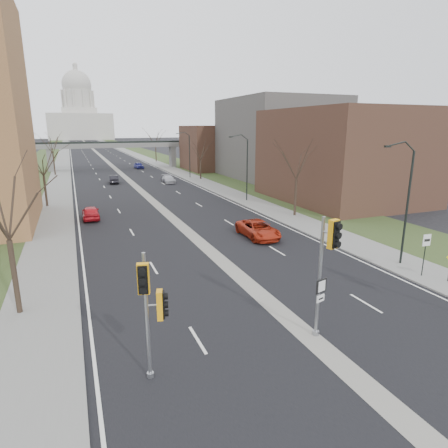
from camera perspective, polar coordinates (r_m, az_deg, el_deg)
ground at (r=18.84m, az=13.29°, el=-16.82°), size 700.00×700.00×0.00m
road_surface at (r=163.49m, az=-18.94°, el=10.39°), size 20.00×600.00×0.01m
median_strip at (r=163.49m, az=-18.94°, el=10.38°), size 1.20×600.00×0.02m
sidewalk_right at (r=164.64m, az=-14.71°, el=10.73°), size 4.00×600.00×0.12m
sidewalk_left at (r=163.21m, az=-23.20°, el=10.02°), size 4.00×600.00×0.12m
grass_verge_right at (r=165.53m, az=-12.62°, el=10.87°), size 8.00×600.00×0.10m
grass_verge_left at (r=163.41m, az=-25.33°, el=9.80°), size 8.00×600.00×0.10m
commercial_block_near at (r=53.14m, az=17.65°, el=9.90°), size 16.00×20.00×12.00m
commercial_block_mid at (r=75.10m, az=8.29°, el=12.73°), size 18.00×22.00×15.00m
commercial_block_far at (r=88.89m, az=-1.16°, el=11.52°), size 14.00×14.00×10.00m
pedestrian_bridge at (r=93.55m, az=-16.39°, el=11.01°), size 34.00×3.00×6.45m
capitol at (r=333.17m, az=-21.16°, el=15.14°), size 48.00×42.00×55.75m
streetlight_near at (r=28.17m, az=25.62°, el=7.58°), size 2.61×0.20×8.70m
streetlight_mid at (r=49.53m, az=2.72°, el=11.37°), size 2.61×0.20×8.70m
streetlight_far at (r=73.92m, az=-5.93°, el=12.36°), size 2.61×0.20×8.70m
tree_left_a at (r=21.39m, az=-30.76°, el=4.31°), size 7.20×7.20×9.40m
tree_left_b at (r=51.14m, az=-26.06°, el=9.22°), size 6.75×6.75×8.81m
tree_left_c at (r=85.02m, az=-24.80°, el=11.47°), size 7.65×7.65×9.99m
tree_right_a at (r=41.76m, az=11.12°, el=10.10°), size 7.20×7.20×9.40m
tree_right_b at (r=71.71m, az=-3.65°, el=11.43°), size 6.30×6.30×8.22m
tree_right_c at (r=110.31m, az=-10.45°, el=12.94°), size 7.65×7.65×9.99m
signal_pole_left at (r=14.47m, az=-11.09°, el=-11.33°), size 1.13×0.88×5.25m
signal_pole_median at (r=17.38m, az=15.43°, el=-4.81°), size 0.77×0.98×5.86m
speed_limit_sign at (r=27.75m, az=28.34°, el=-3.15°), size 0.62×0.08×2.85m
car_left_near at (r=42.94m, az=-19.64°, el=1.66°), size 1.81×4.34×1.47m
car_left_far at (r=69.70m, az=-16.42°, el=6.56°), size 1.86×4.40×1.41m
car_right_near at (r=33.89m, az=5.21°, el=-0.79°), size 2.60×5.48×1.51m
car_right_mid at (r=68.16m, az=-8.46°, el=6.79°), size 1.99×4.63×1.33m
car_right_far at (r=93.69m, az=-12.87°, el=8.70°), size 2.09×4.36×1.44m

